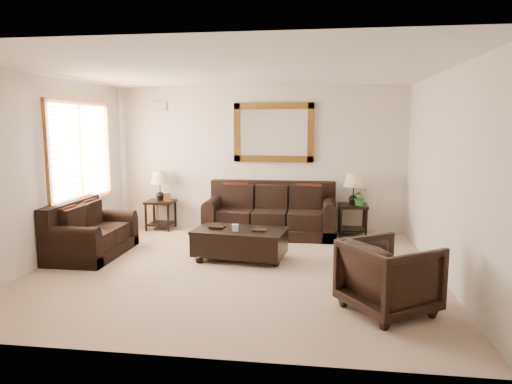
# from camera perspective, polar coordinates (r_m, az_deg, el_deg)

# --- Properties ---
(room) EXTENTS (5.51, 5.01, 2.71)m
(room) POSITION_cam_1_polar(r_m,az_deg,el_deg) (6.21, -2.70, 2.46)
(room) COLOR #9E896C
(room) RESTS_ON ground
(window) EXTENTS (0.07, 1.96, 1.66)m
(window) POSITION_cam_1_polar(r_m,az_deg,el_deg) (7.97, -20.99, 4.66)
(window) COLOR white
(window) RESTS_ON room
(mirror) EXTENTS (1.50, 0.06, 1.10)m
(mirror) POSITION_cam_1_polar(r_m,az_deg,el_deg) (8.59, 2.21, 7.44)
(mirror) COLOR #45310D
(mirror) RESTS_ON room
(air_vent) EXTENTS (0.25, 0.02, 0.18)m
(air_vent) POSITION_cam_1_polar(r_m,az_deg,el_deg) (9.08, -11.88, 10.47)
(air_vent) COLOR #999999
(air_vent) RESTS_ON room
(sofa) EXTENTS (2.33, 1.01, 0.95)m
(sofa) POSITION_cam_1_polar(r_m,az_deg,el_deg) (8.33, 1.87, -3.01)
(sofa) COLOR black
(sofa) RESTS_ON room
(loveseat) EXTENTS (0.88, 1.48, 0.83)m
(loveseat) POSITION_cam_1_polar(r_m,az_deg,el_deg) (7.49, -20.14, -5.13)
(loveseat) COLOR black
(loveseat) RESTS_ON room
(end_table_left) EXTENTS (0.51, 0.51, 1.12)m
(end_table_left) POSITION_cam_1_polar(r_m,az_deg,el_deg) (8.89, -11.89, 0.07)
(end_table_left) COLOR black
(end_table_left) RESTS_ON room
(end_table_right) EXTENTS (0.52, 0.52, 1.14)m
(end_table_right) POSITION_cam_1_polar(r_m,az_deg,el_deg) (8.40, 12.06, -0.33)
(end_table_right) COLOR black
(end_table_right) RESTS_ON room
(coffee_table) EXTENTS (1.43, 0.90, 0.57)m
(coffee_table) POSITION_cam_1_polar(r_m,az_deg,el_deg) (6.82, -2.03, -6.12)
(coffee_table) COLOR black
(coffee_table) RESTS_ON room
(armchair) EXTENTS (1.12, 1.13, 0.86)m
(armchair) POSITION_cam_1_polar(r_m,az_deg,el_deg) (5.12, 16.31, -9.71)
(armchair) COLOR black
(armchair) RESTS_ON floor
(potted_plant) EXTENTS (0.29, 0.32, 0.24)m
(potted_plant) POSITION_cam_1_polar(r_m,az_deg,el_deg) (8.32, 12.87, -0.85)
(potted_plant) COLOR #276121
(potted_plant) RESTS_ON end_table_right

